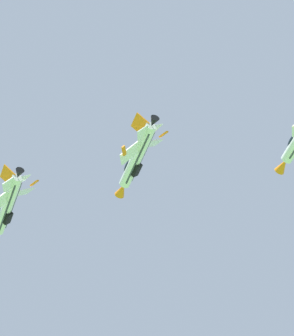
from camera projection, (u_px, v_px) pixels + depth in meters
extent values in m
cylinder|color=white|center=(8.00, 205.00, 125.78)|extent=(7.69, 11.14, 1.70)
cube|color=#383D47|center=(10.00, 207.00, 125.62)|extent=(6.30, 9.26, 1.36)
cone|color=black|center=(19.00, 174.00, 121.82)|extent=(1.99, 2.07, 1.36)
ellipsoid|color=#192333|center=(1.00, 214.00, 127.55)|extent=(2.99, 3.54, 1.55)
cube|color=black|center=(8.00, 218.00, 126.77)|extent=(2.30, 2.58, 1.38)
cube|color=white|center=(23.00, 192.00, 126.66)|extent=(3.11, 3.46, 3.31)
cube|color=orange|center=(34.00, 183.00, 127.54)|extent=(1.65, 1.29, 0.58)
cube|color=white|center=(9.00, 185.00, 121.67)|extent=(1.81, 1.93, 1.77)
cube|color=white|center=(23.00, 179.00, 123.90)|extent=(2.29, 2.26, 1.77)
cube|color=orange|center=(8.00, 176.00, 123.58)|extent=(3.14, 3.31, 1.85)
cylinder|color=white|center=(137.00, 156.00, 121.13)|extent=(7.69, 11.14, 1.70)
cube|color=#383D47|center=(140.00, 158.00, 120.96)|extent=(6.32, 9.27, 1.34)
cone|color=orange|center=(122.00, 190.00, 125.32)|extent=(2.58, 2.86, 1.56)
cone|color=black|center=(153.00, 122.00, 117.16)|extent=(1.99, 2.07, 1.36)
ellipsoid|color=#192333|center=(129.00, 166.00, 122.91)|extent=(2.99, 3.54, 1.55)
cube|color=black|center=(136.00, 170.00, 122.11)|extent=(2.31, 2.59, 1.38)
cube|color=white|center=(131.00, 152.00, 118.19)|extent=(3.06, 2.07, 3.26)
cube|color=orange|center=(124.00, 151.00, 116.01)|extent=(0.64, 1.63, 0.58)
cube|color=white|center=(153.00, 143.00, 121.98)|extent=(3.14, 3.51, 3.26)
cube|color=orange|center=(164.00, 134.00, 122.85)|extent=(1.65, 1.29, 0.58)
cube|color=white|center=(143.00, 133.00, 117.03)|extent=(1.84, 1.93, 1.74)
cube|color=white|center=(156.00, 128.00, 119.24)|extent=(2.31, 2.29, 1.74)
cube|color=orange|center=(140.00, 125.00, 118.96)|extent=(3.12, 3.30, 1.89)
cone|color=orange|center=(283.00, 165.00, 120.17)|extent=(2.58, 2.86, 1.56)
ellipsoid|color=#192333|center=(293.00, 140.00, 117.77)|extent=(2.99, 3.54, 1.56)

